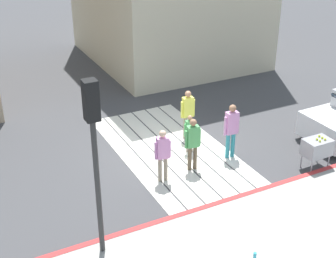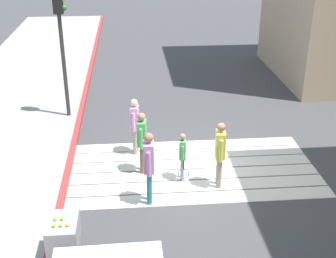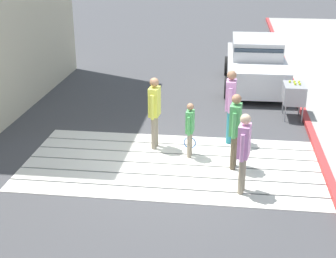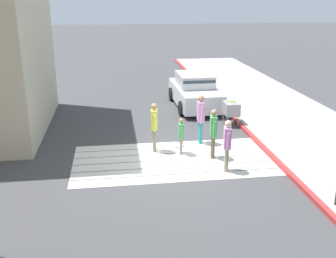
# 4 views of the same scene
# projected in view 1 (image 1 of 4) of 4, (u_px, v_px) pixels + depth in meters

# --- Properties ---
(ground_plane) EXTENTS (120.00, 120.00, 0.00)m
(ground_plane) POSITION_uv_depth(u_px,v_px,m) (171.00, 150.00, 15.30)
(ground_plane) COLOR #424244
(crosswalk_stripes) EXTENTS (6.40, 3.25, 0.01)m
(crosswalk_stripes) POSITION_uv_depth(u_px,v_px,m) (171.00, 150.00, 15.29)
(crosswalk_stripes) COLOR silver
(crosswalk_stripes) RESTS_ON ground
(sidewalk_west) EXTENTS (4.80, 40.00, 0.12)m
(sidewalk_west) POSITION_uv_depth(u_px,v_px,m) (285.00, 256.00, 10.82)
(sidewalk_west) COLOR #9E9B93
(sidewalk_west) RESTS_ON ground
(curb_painted) EXTENTS (0.16, 40.00, 0.13)m
(curb_painted) POSITION_uv_depth(u_px,v_px,m) (228.00, 201.00, 12.68)
(curb_painted) COLOR #BC3333
(curb_painted) RESTS_ON ground
(traffic_light_corner) EXTENTS (0.39, 0.28, 4.24)m
(traffic_light_corner) POSITION_uv_depth(u_px,v_px,m) (93.00, 136.00, 9.61)
(traffic_light_corner) COLOR #2D2D2D
(traffic_light_corner) RESTS_ON ground
(tennis_ball_cart) EXTENTS (0.56, 0.80, 1.02)m
(tennis_ball_cart) POSITION_uv_depth(u_px,v_px,m) (317.00, 147.00, 14.02)
(tennis_ball_cart) COLOR #99999E
(tennis_ball_cart) RESTS_ON ground
(water_bottle) EXTENTS (0.07, 0.07, 0.22)m
(water_bottle) POSITION_uv_depth(u_px,v_px,m) (255.00, 257.00, 10.54)
(water_bottle) COLOR #33A5BF
(water_bottle) RESTS_ON sidewalk_west
(pedestrian_adult_lead) EXTENTS (0.25, 0.49, 1.69)m
(pedestrian_adult_lead) POSITION_uv_depth(u_px,v_px,m) (188.00, 111.00, 15.60)
(pedestrian_adult_lead) COLOR gray
(pedestrian_adult_lead) RESTS_ON ground
(pedestrian_adult_trailing) EXTENTS (0.26, 0.48, 1.65)m
(pedestrian_adult_trailing) POSITION_uv_depth(u_px,v_px,m) (193.00, 141.00, 13.82)
(pedestrian_adult_trailing) COLOR brown
(pedestrian_adult_trailing) RESTS_ON ground
(pedestrian_adult_side) EXTENTS (0.26, 0.47, 1.61)m
(pedestrian_adult_side) POSITION_uv_depth(u_px,v_px,m) (163.00, 152.00, 13.28)
(pedestrian_adult_side) COLOR gray
(pedestrian_adult_side) RESTS_ON ground
(pedestrian_teen_behind) EXTENTS (0.25, 0.52, 1.77)m
(pedestrian_teen_behind) POSITION_uv_depth(u_px,v_px,m) (231.00, 127.00, 14.44)
(pedestrian_teen_behind) COLOR teal
(pedestrian_teen_behind) RESTS_ON ground
(pedestrian_child_with_racket) EXTENTS (0.28, 0.40, 1.26)m
(pedestrian_child_with_racket) POSITION_uv_depth(u_px,v_px,m) (190.00, 132.00, 14.90)
(pedestrian_child_with_racket) COLOR gray
(pedestrian_child_with_racket) RESTS_ON ground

